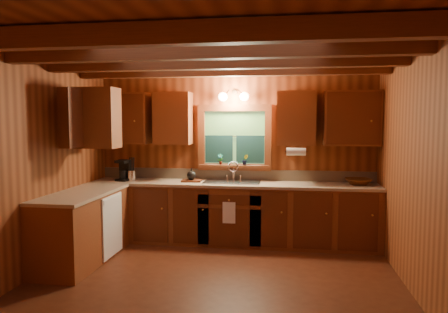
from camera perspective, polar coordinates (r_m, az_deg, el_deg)
room at (r=4.61m, az=-1.49°, el=-1.44°), size 4.20×4.20×4.20m
ceiling_beams at (r=4.64m, az=-1.52°, el=13.33°), size 4.20×2.54×0.18m
base_cabinets at (r=6.10m, az=-3.95°, el=-8.20°), size 4.20×2.22×0.86m
countertop at (r=6.02m, az=-3.84°, el=-4.02°), size 4.20×2.24×0.04m
backsplash at (r=6.50m, az=1.43°, el=-2.46°), size 4.20×0.02×0.16m
dishwasher_panel at (r=5.83m, az=-14.79°, el=-8.96°), size 0.02×0.60×0.80m
upper_cabinets at (r=6.09m, az=-4.40°, el=5.15°), size 4.19×1.77×0.78m
window at (r=6.44m, az=1.42°, el=2.37°), size 1.12×0.08×1.00m
window_sill at (r=6.42m, az=1.36°, el=-1.29°), size 1.06×0.14×0.04m
wall_sconce at (r=6.32m, az=1.29°, el=8.09°), size 0.45×0.21×0.17m
paper_towel_roll at (r=6.06m, az=9.68°, el=0.65°), size 0.27×0.11×0.11m
dish_towel at (r=5.98m, az=0.67°, el=-7.58°), size 0.18×0.01×0.30m
sink at (r=6.24m, az=1.10°, el=-3.91°), size 0.82×0.48×0.43m
coffee_maker at (r=6.60m, az=-13.27°, el=-1.83°), size 0.18×0.23×0.31m
utensil_crock at (r=6.54m, az=-12.33°, el=-2.45°), size 0.13×0.13×0.36m
cutting_board at (r=6.34m, az=-4.40°, el=-3.27°), size 0.31×0.23×0.03m
teakettle at (r=6.33m, az=-4.40°, el=-2.54°), size 0.14×0.14×0.17m
wicker_basket at (r=6.30m, az=17.61°, el=-3.25°), size 0.40×0.40×0.09m
potted_plant_left at (r=6.43m, az=-0.49°, el=-0.36°), size 0.10×0.08×0.16m
potted_plant_right at (r=6.38m, az=2.86°, el=-0.43°), size 0.10×0.09×0.16m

